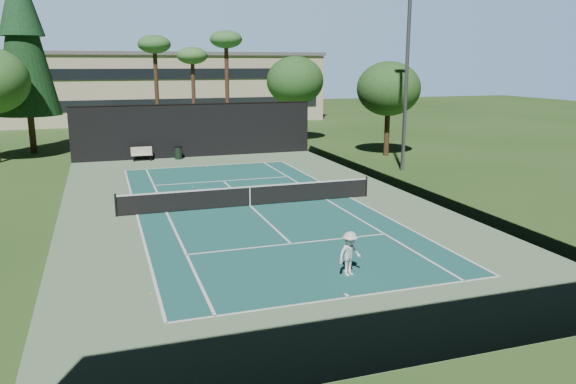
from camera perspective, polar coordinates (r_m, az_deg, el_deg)
name	(u,v)px	position (r m, az deg, el deg)	size (l,w,h in m)	color
ground	(250,206)	(28.09, -3.87, -1.43)	(160.00, 160.00, 0.00)	#2C4E1D
apron_slab	(250,206)	(28.09, -3.87, -1.42)	(18.00, 32.00, 0.01)	#65865E
court_surface	(250,206)	(28.08, -3.87, -1.41)	(10.97, 23.77, 0.01)	#1C5A54
court_lines	(250,206)	(28.08, -3.87, -1.39)	(11.07, 23.87, 0.01)	white
tennis_net	(250,195)	(27.95, -3.89, -0.32)	(12.90, 0.10, 1.10)	black
fence	(249,166)	(27.72, -3.97, 2.62)	(18.04, 32.05, 4.03)	black
player	(350,254)	(18.93, 6.29, -6.24)	(0.98, 0.56, 1.52)	silver
tennis_ball_a	(151,294)	(18.03, -13.73, -10.00)	(0.08, 0.08, 0.08)	#ADCE2E
tennis_ball_b	(179,194)	(31.03, -11.00, -0.20)	(0.06, 0.06, 0.06)	#BADD32
tennis_ball_c	(306,193)	(30.68, 1.80, -0.11)	(0.07, 0.07, 0.07)	gold
tennis_ball_d	(193,187)	(32.70, -9.62, 0.52)	(0.06, 0.06, 0.06)	#D9E834
park_bench	(142,153)	(42.36, -14.65, 3.81)	(1.50, 0.45, 1.02)	beige
trash_bin	(178,153)	(42.50, -11.08, 3.92)	(0.56, 0.56, 0.95)	black
pine_tree	(22,28)	(48.71, -25.45, 14.78)	(4.80, 4.80, 15.00)	#45301D
palm_a	(155,49)	(50.60, -13.40, 13.99)	(2.80, 2.80, 9.32)	#3E2D1A
palm_b	(192,59)	(53.01, -9.70, 13.18)	(2.80, 2.80, 8.42)	#492D1F
palm_c	(226,44)	(50.55, -6.31, 14.72)	(2.80, 2.80, 9.77)	#482D1F
decid_tree_a	(295,81)	(51.21, 0.73, 11.21)	(5.12, 5.12, 7.62)	#47321E
decid_tree_b	(389,89)	(43.66, 10.18, 10.27)	(4.80, 4.80, 7.14)	#442F1D
campus_building	(156,86)	(72.70, -13.28, 10.42)	(40.50, 12.50, 8.30)	#BEB393
light_pole	(407,71)	(37.42, 11.97, 11.90)	(0.90, 0.25, 12.22)	gray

